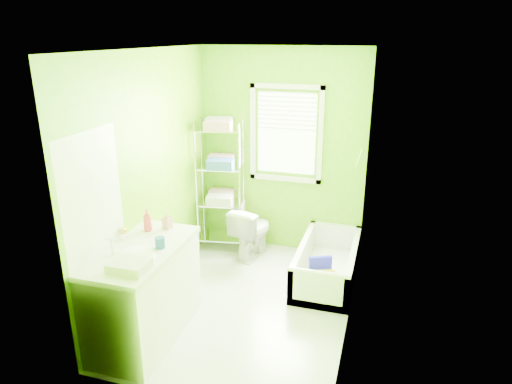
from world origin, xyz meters
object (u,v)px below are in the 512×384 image
(vanity, at_px, (144,291))
(toilet, at_px, (252,231))
(bathtub, at_px, (327,268))
(wire_shelf_unit, at_px, (222,172))

(vanity, bearing_deg, toilet, 76.39)
(bathtub, relative_size, vanity, 1.13)
(bathtub, bearing_deg, vanity, -133.83)
(bathtub, height_order, toilet, toilet)
(toilet, distance_m, vanity, 1.95)
(bathtub, xyz_separation_m, toilet, (-1.02, 0.35, 0.20))
(vanity, distance_m, wire_shelf_unit, 2.08)
(bathtub, height_order, wire_shelf_unit, wire_shelf_unit)
(bathtub, xyz_separation_m, vanity, (-1.48, -1.54, 0.34))
(toilet, height_order, vanity, vanity)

